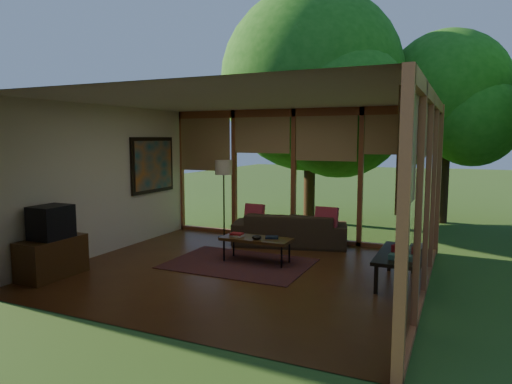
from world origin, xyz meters
The scene contains 25 objects.
floor centered at (0.00, 0.00, 0.00)m, with size 5.50×5.50×0.00m, color brown.
ceiling centered at (0.00, 0.00, 2.70)m, with size 5.50×5.50×0.00m, color silver.
wall_left centered at (-2.75, 0.00, 1.35)m, with size 0.04×5.00×2.70m, color silver.
wall_front centered at (0.00, -2.50, 1.35)m, with size 5.50×0.04×2.70m, color silver.
window_wall_back centered at (0.00, 2.50, 1.35)m, with size 5.50×0.12×2.70m, color #9E5431.
window_wall_right centered at (2.75, 0.00, 1.35)m, with size 0.12×5.00×2.70m, color #9E5431.
tree_nw centered at (-0.34, 4.68, 3.51)m, with size 4.46×4.46×5.74m.
tree_ne centered at (2.73, 5.89, 3.18)m, with size 3.03×3.03×4.71m.
rug centered at (-0.19, 0.36, 0.01)m, with size 2.33×1.65×0.01m, color maroon.
sofa centered at (0.11, 2.00, 0.32)m, with size 2.21×0.86×0.65m, color #3C2E1E.
pillow_left centered at (-0.64, 1.95, 0.58)m, with size 0.39×0.13×0.39m, color maroon.
pillow_right centered at (0.86, 1.95, 0.59)m, with size 0.42×0.14×0.42m, color maroon.
ct_book_lower centered at (-0.32, 0.52, 0.44)m, with size 0.21×0.16×0.03m, color beige.
ct_book_upper centered at (-0.32, 0.52, 0.47)m, with size 0.20×0.15×0.03m, color maroon.
ct_book_side centered at (0.28, 0.65, 0.44)m, with size 0.22×0.16×0.03m, color black.
ct_bowl centered at (0.08, 0.47, 0.46)m, with size 0.16×0.16×0.07m, color black.
media_cabinet centered at (-2.47, -1.46, 0.30)m, with size 0.50×1.00×0.60m, color #4C3014.
television centered at (-2.45, -1.46, 0.85)m, with size 0.45×0.55×0.50m, color black.
console_book_a centered at (2.40, 0.01, 0.49)m, with size 0.19×0.14×0.07m, color #355D4A.
console_book_b centered at (2.40, 0.46, 0.50)m, with size 0.22×0.16×0.10m, color maroon.
console_book_c centered at (2.40, 0.86, 0.49)m, with size 0.23×0.17×0.06m, color beige.
floor_lamp centered at (-1.39, 2.05, 1.41)m, with size 0.36×0.36×1.65m.
coffee_table centered at (0.03, 0.57, 0.39)m, with size 1.20×0.50×0.43m.
side_console centered at (2.40, 0.41, 0.41)m, with size 0.60×1.40×0.46m.
wall_painting centered at (-2.71, 1.40, 1.55)m, with size 0.06×1.35×1.15m.
Camera 1 is at (3.18, -6.34, 2.12)m, focal length 32.00 mm.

